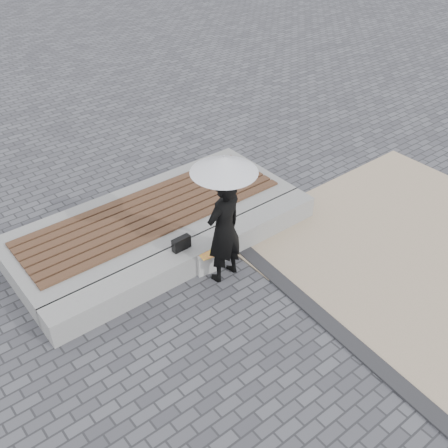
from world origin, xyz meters
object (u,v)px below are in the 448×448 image
(seating_ledge, at_px, (194,256))
(canvas_tote, at_px, (207,262))
(handbag, at_px, (181,243))
(parasol, at_px, (224,165))
(woman, at_px, (224,230))

(seating_ledge, bearing_deg, canvas_tote, -70.18)
(handbag, bearing_deg, canvas_tote, -49.49)
(parasol, xyz_separation_m, handbag, (-0.42, 0.54, -1.49))
(woman, bearing_deg, seating_ledge, -71.32)
(handbag, relative_size, canvas_tote, 0.79)
(handbag, bearing_deg, seating_ledge, -20.42)
(seating_ledge, height_order, canvas_tote, seating_ledge)
(parasol, bearing_deg, woman, 180.00)
(seating_ledge, height_order, parasol, parasol)
(parasol, bearing_deg, seating_ledge, 115.88)
(seating_ledge, distance_m, canvas_tote, 0.25)
(parasol, distance_m, canvas_tote, 1.83)
(woman, bearing_deg, parasol, 172.80)
(handbag, bearing_deg, woman, -53.92)
(seating_ledge, xyz_separation_m, parasol, (0.23, -0.48, 1.80))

